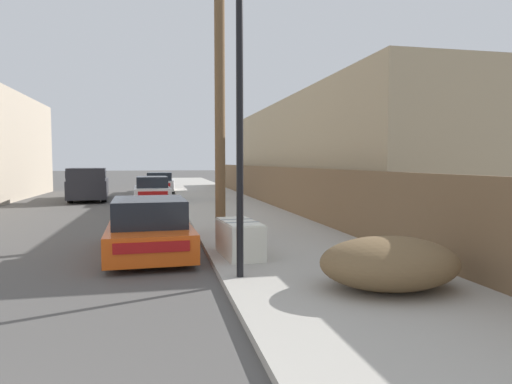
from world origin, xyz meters
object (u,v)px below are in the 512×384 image
object	(u,v)px
pickup_truck	(89,184)
pedestrian	(220,183)
street_lamp	(240,101)
utility_pole	(220,76)
brush_pile	(389,263)
discarded_fridge	(239,238)
parked_sports_car_red	(149,228)
car_parked_far	(160,183)
car_parked_mid	(152,190)

from	to	relation	value
pickup_truck	pedestrian	size ratio (longest dim) A/B	3.35
street_lamp	pedestrian	distance (m)	16.28
utility_pole	brush_pile	xyz separation A→B (m)	(1.80, -6.35, -3.94)
discarded_fridge	street_lamp	world-z (taller)	street_lamp
utility_pole	brush_pile	world-z (taller)	utility_pole
brush_pile	street_lamp	bearing A→B (deg)	150.95
discarded_fridge	utility_pole	distance (m)	5.24
discarded_fridge	utility_pole	bearing A→B (deg)	84.57
parked_sports_car_red	utility_pole	bearing A→B (deg)	46.09
pedestrian	street_lamp	bearing A→B (deg)	-96.43
parked_sports_car_red	pedestrian	bearing A→B (deg)	73.09
pickup_truck	street_lamp	bearing A→B (deg)	100.55
brush_pile	car_parked_far	bearing A→B (deg)	97.53
utility_pole	discarded_fridge	bearing A→B (deg)	-90.96
car_parked_mid	brush_pile	bearing A→B (deg)	-79.71
car_parked_far	brush_pile	size ratio (longest dim) A/B	2.15
street_lamp	parked_sports_car_red	bearing A→B (deg)	117.83
discarded_fridge	pickup_truck	bearing A→B (deg)	103.43
street_lamp	pedestrian	world-z (taller)	street_lamp
utility_pole	pickup_truck	bearing A→B (deg)	112.39
pickup_truck	street_lamp	distance (m)	19.07
parked_sports_car_red	car_parked_far	size ratio (longest dim) A/B	0.94
discarded_fridge	utility_pole	world-z (taller)	utility_pole
car_parked_far	pedestrian	size ratio (longest dim) A/B	2.77
street_lamp	brush_pile	bearing A→B (deg)	-29.05
discarded_fridge	car_parked_mid	world-z (taller)	car_parked_mid
car_parked_far	street_lamp	size ratio (longest dim) A/B	0.91
street_lamp	car_parked_far	bearing A→B (deg)	92.90
car_parked_far	car_parked_mid	bearing A→B (deg)	-90.54
car_parked_mid	utility_pole	xyz separation A→B (m)	(2.04, -11.05, 3.83)
parked_sports_car_red	car_parked_far	bearing A→B (deg)	86.71
car_parked_far	discarded_fridge	bearing A→B (deg)	-83.55
car_parked_mid	car_parked_far	world-z (taller)	car_parked_far
parked_sports_car_red	street_lamp	xyz separation A→B (m)	(1.57, -2.98, 2.54)
car_parked_mid	pedestrian	distance (m)	3.52
car_parked_far	utility_pole	xyz separation A→B (m)	(1.59, -19.27, 3.82)
car_parked_mid	brush_pile	size ratio (longest dim) A/B	1.92
car_parked_mid	pickup_truck	world-z (taller)	pickup_truck
discarded_fridge	parked_sports_car_red	size ratio (longest dim) A/B	0.37
car_parked_mid	parked_sports_car_red	bearing A→B (deg)	-91.65
discarded_fridge	brush_pile	bearing A→B (deg)	-62.10
parked_sports_car_red	car_parked_far	xyz separation A→B (m)	(0.33, 21.44, 0.07)
discarded_fridge	pickup_truck	size ratio (longest dim) A/B	0.29
parked_sports_car_red	car_parked_mid	distance (m)	13.22
parked_sports_car_red	car_parked_mid	bearing A→B (deg)	88.10
parked_sports_car_red	street_lamp	size ratio (longest dim) A/B	0.86
car_parked_far	pedestrian	distance (m)	8.92
discarded_fridge	car_parked_mid	xyz separation A→B (m)	(-1.98, 14.47, 0.14)
car_parked_mid	street_lamp	size ratio (longest dim) A/B	0.81
utility_pole	street_lamp	bearing A→B (deg)	-93.91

